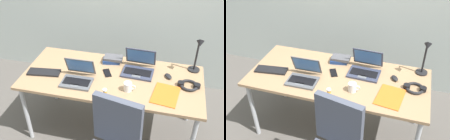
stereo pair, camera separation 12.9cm
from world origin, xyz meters
The scene contains 13 objects.
ground_plane centered at (0.00, 0.00, 0.00)m, with size 12.00×12.00×0.00m, color #56514C.
desk centered at (0.00, 0.00, 0.68)m, with size 1.80×0.80×0.74m.
desk_lamp centered at (0.80, 0.28, 0.94)m, with size 0.12×0.18×0.40m.
laptop_near_mouse centered at (-0.31, -0.15, 0.78)m, with size 0.30×0.28×0.21m.
laptop_back_right centered at (0.24, 0.15, 0.79)m, with size 0.32×0.30×0.22m.
external_keyboard centered at (-0.69, -0.10, 0.75)m, with size 0.33×0.12×0.02m, color black.
computer_mouse centered at (0.55, 0.11, 0.76)m, with size 0.06×0.10×0.03m, color black.
cell_phone centered at (-0.06, 0.04, 0.74)m, with size 0.06×0.14×0.01m, color black.
headphones centered at (0.75, 0.01, 0.76)m, with size 0.21×0.18×0.04m.
pill_bottle centered at (0.01, -0.31, 0.78)m, with size 0.04×0.04×0.08m.
book_stack centered at (-0.06, 0.26, 0.77)m, with size 0.22×0.15×0.07m.
paper_folder_by_keyboard centered at (0.54, -0.16, 0.74)m, with size 0.23×0.31×0.01m, color orange.
coffee_mug centered at (0.20, -0.18, 0.78)m, with size 0.11×0.08×0.09m.
Camera 2 is at (0.63, -2.06, 2.31)m, focal length 42.48 mm.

